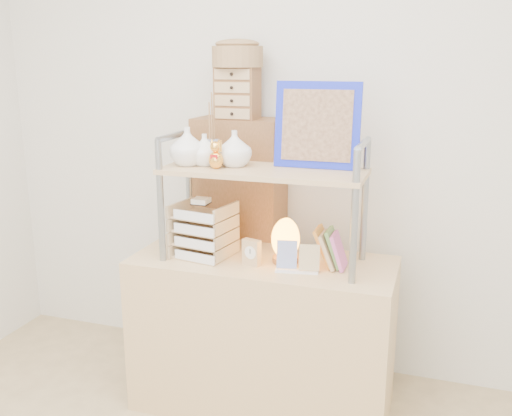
# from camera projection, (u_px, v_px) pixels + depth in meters

# --- Properties ---
(room_shell) EXTENTS (3.42, 3.41, 2.61)m
(room_shell) POSITION_uv_depth(u_px,v_px,m) (178.00, 39.00, 1.63)
(room_shell) COLOR silver
(room_shell) RESTS_ON ground
(desk) EXTENTS (1.20, 0.50, 0.75)m
(desk) POSITION_uv_depth(u_px,v_px,m) (263.00, 334.00, 2.70)
(desk) COLOR tan
(desk) RESTS_ON ground
(cabinet) EXTENTS (0.46, 0.26, 1.35)m
(cabinet) POSITION_uv_depth(u_px,v_px,m) (240.00, 246.00, 3.04)
(cabinet) COLOR brown
(cabinet) RESTS_ON ground
(hutch) EXTENTS (0.90, 0.34, 0.80)m
(hutch) POSITION_uv_depth(u_px,v_px,m) (247.00, 161.00, 2.53)
(hutch) COLOR gray
(hutch) RESTS_ON desk
(letter_tray) EXTENTS (0.26, 0.25, 0.28)m
(letter_tray) POSITION_uv_depth(u_px,v_px,m) (202.00, 233.00, 2.62)
(letter_tray) COLOR tan
(letter_tray) RESTS_ON desk
(salt_lamp) EXTENTS (0.14, 0.13, 0.21)m
(salt_lamp) POSITION_uv_depth(u_px,v_px,m) (286.00, 240.00, 2.55)
(salt_lamp) COLOR brown
(salt_lamp) RESTS_ON desk
(desk_clock) EXTENTS (0.09, 0.06, 0.12)m
(desk_clock) POSITION_uv_depth(u_px,v_px,m) (252.00, 252.00, 2.52)
(desk_clock) COLOR tan
(desk_clock) RESTS_ON desk
(postcard_stand) EXTENTS (0.19, 0.08, 0.13)m
(postcard_stand) POSITION_uv_depth(u_px,v_px,m) (297.00, 263.00, 2.45)
(postcard_stand) COLOR white
(postcard_stand) RESTS_ON desk
(drawer_chest) EXTENTS (0.20, 0.16, 0.25)m
(drawer_chest) POSITION_uv_depth(u_px,v_px,m) (237.00, 93.00, 2.82)
(drawer_chest) COLOR brown
(drawer_chest) RESTS_ON cabinet
(woven_basket) EXTENTS (0.25, 0.25, 0.10)m
(woven_basket) POSITION_uv_depth(u_px,v_px,m) (237.00, 57.00, 2.77)
(woven_basket) COLOR brown
(woven_basket) RESTS_ON drawer_chest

